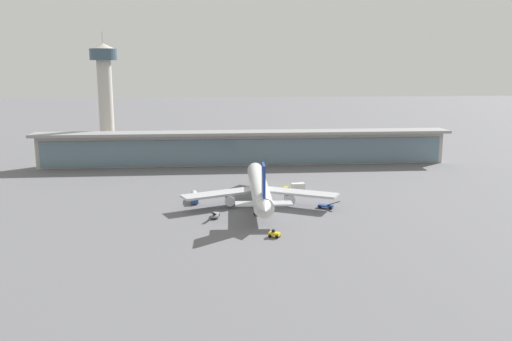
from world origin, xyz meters
TOP-DOWN VIEW (x-y plane):
  - ground_plane at (0.00, 0.00)m, footprint 1200.00×1200.00m
  - airliner_on_stand at (-0.37, 0.71)m, footprint 49.56×64.45m
  - service_truck_near_nose_blue at (19.97, -6.81)m, footprint 6.63×4.40m
  - service_truck_under_wing_blue at (-21.22, 5.35)m, footprint 2.80×8.69m
  - service_truck_mid_apron_yellow at (0.28, -33.79)m, footprint 3.33×2.86m
  - service_truck_by_tail_grey at (-14.72, -14.14)m, footprint 2.64×6.93m
  - service_truck_on_taxiway_yellow at (14.00, 15.77)m, footprint 7.54×3.26m
  - service_truck_at_far_stand_olive at (-1.72, -12.53)m, footprint 3.32×2.84m
  - terminal_building at (0.00, 70.43)m, footprint 183.60×12.80m
  - control_tower at (-62.32, 82.90)m, footprint 12.00×12.00m

SIDE VIEW (x-z plane):
  - ground_plane at x=0.00m, z-range 0.00..0.00m
  - service_truck_near_nose_blue at x=19.97m, z-range -0.54..2.16m
  - service_truck_by_tail_grey at x=-14.72m, z-range -0.54..2.16m
  - service_truck_mid_apron_yellow at x=0.28m, z-range -0.15..1.90m
  - service_truck_at_far_stand_olive at x=-1.72m, z-range -0.15..1.90m
  - service_truck_on_taxiway_yellow at x=14.00m, z-range 0.14..3.24m
  - service_truck_under_wing_blue at x=-21.22m, z-range 0.23..3.18m
  - airliner_on_stand at x=-0.37m, z-range -3.18..13.99m
  - terminal_building at x=0.00m, z-range 0.27..15.47m
  - control_tower at x=-62.32m, z-range 2.80..61.30m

